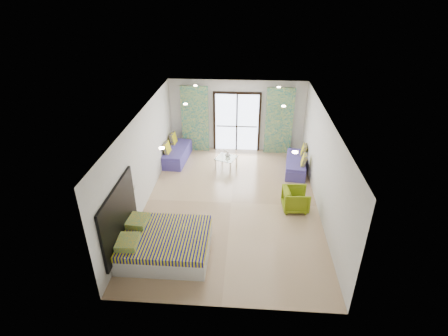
# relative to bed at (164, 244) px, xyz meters

# --- Properties ---
(floor) EXTENTS (5.00, 7.50, 0.01)m
(floor) POSITION_rel_bed_xyz_m (1.48, 2.29, -0.30)
(floor) COLOR #9B7D5C
(floor) RESTS_ON ground
(ceiling) EXTENTS (5.00, 7.50, 0.01)m
(ceiling) POSITION_rel_bed_xyz_m (1.48, 2.29, 2.40)
(ceiling) COLOR silver
(ceiling) RESTS_ON ground
(wall_back) EXTENTS (5.00, 0.01, 2.70)m
(wall_back) POSITION_rel_bed_xyz_m (1.48, 6.04, 1.05)
(wall_back) COLOR silver
(wall_back) RESTS_ON ground
(wall_front) EXTENTS (5.00, 0.01, 2.70)m
(wall_front) POSITION_rel_bed_xyz_m (1.48, -1.46, 1.05)
(wall_front) COLOR silver
(wall_front) RESTS_ON ground
(wall_left) EXTENTS (0.01, 7.50, 2.70)m
(wall_left) POSITION_rel_bed_xyz_m (-1.02, 2.29, 1.05)
(wall_left) COLOR silver
(wall_left) RESTS_ON ground
(wall_right) EXTENTS (0.01, 7.50, 2.70)m
(wall_right) POSITION_rel_bed_xyz_m (3.98, 2.29, 1.05)
(wall_right) COLOR silver
(wall_right) RESTS_ON ground
(balcony_door) EXTENTS (1.76, 0.08, 2.28)m
(balcony_door) POSITION_rel_bed_xyz_m (1.48, 6.01, 0.96)
(balcony_door) COLOR black
(balcony_door) RESTS_ON floor
(balcony_rail) EXTENTS (1.52, 0.03, 0.04)m
(balcony_rail) POSITION_rel_bed_xyz_m (1.48, 6.02, 0.65)
(balcony_rail) COLOR #595451
(balcony_rail) RESTS_ON balcony_door
(curtain_left) EXTENTS (1.00, 0.10, 2.50)m
(curtain_left) POSITION_rel_bed_xyz_m (-0.07, 5.86, 0.95)
(curtain_left) COLOR beige
(curtain_left) RESTS_ON floor
(curtain_right) EXTENTS (1.00, 0.10, 2.50)m
(curtain_right) POSITION_rel_bed_xyz_m (3.03, 5.86, 0.95)
(curtain_right) COLOR beige
(curtain_right) RESTS_ON floor
(downlight_a) EXTENTS (0.12, 0.12, 0.02)m
(downlight_a) POSITION_rel_bed_xyz_m (0.08, 0.29, 2.37)
(downlight_a) COLOR #FFE0B2
(downlight_a) RESTS_ON ceiling
(downlight_b) EXTENTS (0.12, 0.12, 0.02)m
(downlight_b) POSITION_rel_bed_xyz_m (2.88, 0.29, 2.37)
(downlight_b) COLOR #FFE0B2
(downlight_b) RESTS_ON ceiling
(downlight_c) EXTENTS (0.12, 0.12, 0.02)m
(downlight_c) POSITION_rel_bed_xyz_m (0.08, 3.29, 2.37)
(downlight_c) COLOR #FFE0B2
(downlight_c) RESTS_ON ceiling
(downlight_d) EXTENTS (0.12, 0.12, 0.02)m
(downlight_d) POSITION_rel_bed_xyz_m (2.88, 3.29, 2.37)
(downlight_d) COLOR #FFE0B2
(downlight_d) RESTS_ON ceiling
(downlight_e) EXTENTS (0.12, 0.12, 0.02)m
(downlight_e) POSITION_rel_bed_xyz_m (0.08, 5.29, 2.37)
(downlight_e) COLOR #FFE0B2
(downlight_e) RESTS_ON ceiling
(downlight_f) EXTENTS (0.12, 0.12, 0.02)m
(downlight_f) POSITION_rel_bed_xyz_m (2.88, 5.29, 2.37)
(downlight_f) COLOR #FFE0B2
(downlight_f) RESTS_ON ceiling
(headboard) EXTENTS (0.06, 2.10, 1.50)m
(headboard) POSITION_rel_bed_xyz_m (-0.98, 0.00, 0.75)
(headboard) COLOR black
(headboard) RESTS_ON floor
(switch_plate) EXTENTS (0.02, 0.10, 0.10)m
(switch_plate) POSITION_rel_bed_xyz_m (-0.99, 1.25, 0.75)
(switch_plate) COLOR silver
(switch_plate) RESTS_ON wall_left
(bed) EXTENTS (2.06, 1.68, 0.71)m
(bed) POSITION_rel_bed_xyz_m (0.00, 0.00, 0.00)
(bed) COLOR silver
(bed) RESTS_ON floor
(daybed_left) EXTENTS (0.82, 1.81, 0.87)m
(daybed_left) POSITION_rel_bed_xyz_m (-0.64, 4.93, -0.03)
(daybed_left) COLOR #493E95
(daybed_left) RESTS_ON floor
(daybed_right) EXTENTS (0.84, 1.74, 0.83)m
(daybed_right) POSITION_rel_bed_xyz_m (3.59, 4.42, -0.04)
(daybed_right) COLOR #493E95
(daybed_right) RESTS_ON floor
(coffee_table) EXTENTS (0.82, 0.82, 0.73)m
(coffee_table) POSITION_rel_bed_xyz_m (1.18, 4.43, 0.08)
(coffee_table) COLOR silver
(coffee_table) RESTS_ON floor
(vase) EXTENTS (0.22, 0.22, 0.19)m
(vase) POSITION_rel_bed_xyz_m (1.24, 4.48, 0.22)
(vase) COLOR white
(vase) RESTS_ON coffee_table
(armchair) EXTENTS (0.69, 0.74, 0.72)m
(armchair) POSITION_rel_bed_xyz_m (3.31, 2.10, 0.06)
(armchair) COLOR olive
(armchair) RESTS_ON floor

